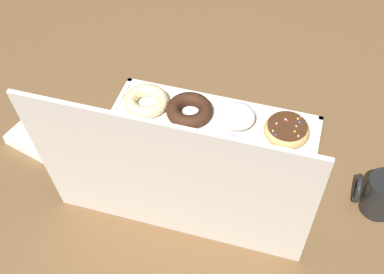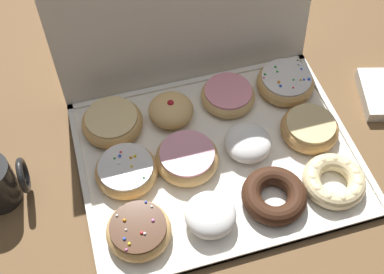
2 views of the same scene
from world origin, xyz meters
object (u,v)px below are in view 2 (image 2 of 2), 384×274
Objects in this scene: sprinkle_donut_0 at (139,230)px; sprinkle_donut_11 at (285,82)px; chocolate_cake_ring_donut_2 at (274,196)px; pink_frosted_donut_10 at (228,95)px; pink_frosted_donut_5 at (187,158)px; glazed_ring_donut_7 at (310,129)px; cruller_donut_3 at (334,181)px; sprinkle_donut_4 at (126,171)px; glazed_ring_donut_8 at (112,122)px; donut_box at (218,158)px; powdered_filled_donut_1 at (210,215)px; jelly_filled_donut_9 at (171,110)px; powdered_filled_donut_6 at (248,143)px.

sprinkle_donut_0 is 0.94× the size of sprinkle_donut_11.
chocolate_cake_ring_donut_2 is 0.25m from pink_frosted_donut_10.
pink_frosted_donut_5 and glazed_ring_donut_7 have the same top height.
cruller_donut_3 is (0.12, -0.00, -0.00)m from chocolate_cake_ring_donut_2.
sprinkle_donut_4 is 0.97× the size of glazed_ring_donut_8.
pink_frosted_donut_5 is 0.18m from pink_frosted_donut_10.
sprinkle_donut_0 is 0.99× the size of glazed_ring_donut_7.
sprinkle_donut_4 is at bearing 153.16° from chocolate_cake_ring_donut_2.
sprinkle_donut_4 is (-0.18, 0.01, 0.02)m from donut_box.
jelly_filled_donut_9 is (-0.01, 0.25, 0.00)m from powdered_filled_donut_1.
sprinkle_donut_4 reaches higher than pink_frosted_donut_10.
cruller_donut_3 is (0.24, 0.01, -0.01)m from powdered_filled_donut_1.
powdered_filled_donut_1 is at bearing -132.55° from powdered_filled_donut_6.
cruller_donut_3 is at bearing -0.31° from sprinkle_donut_0.
pink_frosted_donut_10 is (-0.12, 0.25, 0.00)m from cruller_donut_3.
glazed_ring_donut_7 is at bearing -89.92° from sprinkle_donut_11.
pink_frosted_donut_10 is at bearing 91.33° from chocolate_cake_ring_donut_2.
pink_frosted_donut_5 is 0.12m from jelly_filled_donut_9.
chocolate_cake_ring_donut_2 is at bearing -135.73° from glazed_ring_donut_7.
pink_frosted_donut_10 is 0.93× the size of sprinkle_donut_11.
donut_box is 0.18m from sprinkle_donut_4.
powdered_filled_donut_1 reaches higher than sprinkle_donut_4.
pink_frosted_donut_5 reaches higher than pink_frosted_donut_10.
glazed_ring_donut_7 is at bearing 44.27° from chocolate_cake_ring_donut_2.
pink_frosted_donut_10 is (-0.01, 0.25, 0.00)m from chocolate_cake_ring_donut_2.
sprinkle_donut_4 is 1.03× the size of glazed_ring_donut_7.
jelly_filled_donut_9 is at bearing 90.49° from pink_frosted_donut_5.
sprinkle_donut_11 is (0.25, 0.01, -0.00)m from jelly_filled_donut_9.
chocolate_cake_ring_donut_2 is 0.27m from jelly_filled_donut_9.
powdered_filled_donut_6 is 1.00× the size of jelly_filled_donut_9.
glazed_ring_donut_7 reaches higher than pink_frosted_donut_10.
powdered_filled_donut_6 is 0.81× the size of pink_frosted_donut_10.
glazed_ring_donut_7 is at bearing -18.35° from glazed_ring_donut_8.
pink_frosted_donut_5 reaches higher than cruller_donut_3.
chocolate_cake_ring_donut_2 is (0.25, -0.00, -0.00)m from sprinkle_donut_0.
glazed_ring_donut_7 reaches higher than chocolate_cake_ring_donut_2.
glazed_ring_donut_7 and glazed_ring_donut_8 have the same top height.
sprinkle_donut_11 is at bearing -0.85° from pink_frosted_donut_10.
powdered_filled_donut_1 is at bearing -176.52° from chocolate_cake_ring_donut_2.
glazed_ring_donut_8 is 0.37m from sprinkle_donut_11.
sprinkle_donut_0 is 0.96× the size of chocolate_cake_ring_donut_2.
donut_box is 5.80× the size of jelly_filled_donut_9.
sprinkle_donut_11 reaches higher than donut_box.
powdered_filled_donut_1 reaches higher than sprinkle_donut_0.
pink_frosted_donut_10 is at bearing 64.18° from donut_box.
donut_box is at bearing 146.75° from cruller_donut_3.
donut_box is 5.80× the size of powdered_filled_donut_1.
glazed_ring_donut_7 is at bearing 27.24° from powdered_filled_donut_1.
powdered_filled_donut_1 is at bearing -88.25° from jelly_filled_donut_9.
donut_box is at bearing -146.45° from sprinkle_donut_11.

